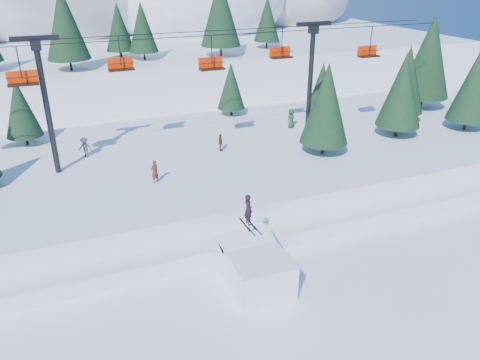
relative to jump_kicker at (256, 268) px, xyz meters
name	(u,v)px	position (x,y,z in m)	size (l,w,h in m)	color
ground	(256,314)	(-1.00, -2.33, -1.24)	(160.00, 160.00, 0.00)	white
mid_shelf	(172,169)	(-1.00, 15.67, 0.01)	(70.00, 22.00, 2.50)	white
berm	(209,233)	(-1.00, 5.67, -0.69)	(70.00, 6.00, 1.10)	white
mountain_ridge	(62,11)	(-6.09, 71.05, 8.40)	(119.00, 61.08, 26.46)	white
jump_kicker	(256,268)	(0.00, 0.00, 0.00)	(3.28, 4.47, 5.29)	white
chairlift	(184,73)	(0.49, 15.72, 8.08)	(46.00, 3.21, 10.28)	black
conifer_stand	(225,98)	(3.93, 15.62, 5.78)	(63.46, 16.69, 10.10)	black
distant_skiers	(147,150)	(-3.00, 15.51, 2.13)	(29.46, 8.37, 1.87)	#1E3B23
banner_near	(301,237)	(4.63, 2.92, -0.70)	(2.86, 0.10, 0.90)	black
banner_far	(343,228)	(7.89, 2.85, -0.70)	(2.85, 0.24, 0.90)	black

